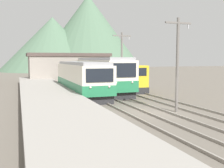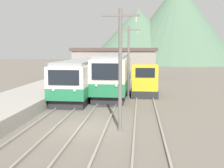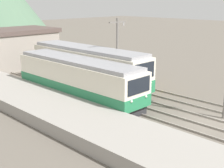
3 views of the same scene
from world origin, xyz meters
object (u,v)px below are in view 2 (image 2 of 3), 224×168
at_px(catenary_mast_near, 120,65).
at_px(catenary_mast_mid, 129,58).
at_px(commuter_train_left, 83,79).
at_px(shunting_locomotive, 144,82).
at_px(commuter_train_center, 115,75).

bearing_deg(catenary_mast_near, catenary_mast_mid, 90.00).
xyz_separation_m(commuter_train_left, shunting_locomotive, (5.80, 0.88, -0.39)).
bearing_deg(shunting_locomotive, catenary_mast_near, -97.38).
bearing_deg(shunting_locomotive, catenary_mast_mid, -139.52).
distance_m(shunting_locomotive, catenary_mast_mid, 3.05).
distance_m(shunting_locomotive, catenary_mast_near, 11.84).
height_order(commuter_train_left, catenary_mast_near, catenary_mast_near).
bearing_deg(commuter_train_center, catenary_mast_mid, -56.83).
xyz_separation_m(commuter_train_center, shunting_locomotive, (3.00, -1.03, -0.57)).
bearing_deg(shunting_locomotive, commuter_train_left, -171.34).
xyz_separation_m(commuter_train_center, catenary_mast_near, (1.51, -12.55, 1.77)).
relative_size(catenary_mast_near, catenary_mast_mid, 1.00).
distance_m(catenary_mast_near, catenary_mast_mid, 10.24).
bearing_deg(commuter_train_center, shunting_locomotive, -19.03).
distance_m(commuter_train_left, commuter_train_center, 3.40).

